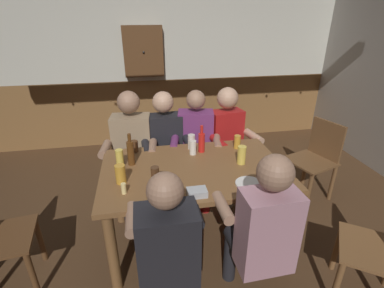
# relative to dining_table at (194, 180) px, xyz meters

# --- Properties ---
(ground_plane) EXTENTS (6.36, 6.36, 0.00)m
(ground_plane) POSITION_rel_dining_table_xyz_m (0.00, 0.07, -0.66)
(ground_plane) COLOR #4C331E
(back_wall_upper) EXTENTS (5.30, 0.12, 1.49)m
(back_wall_upper) POSITION_rel_dining_table_xyz_m (0.00, 2.42, 1.09)
(back_wall_upper) COLOR beige
(back_wall_wainscot) EXTENTS (5.30, 0.12, 1.01)m
(back_wall_wainscot) POSITION_rel_dining_table_xyz_m (0.00, 2.42, -0.16)
(back_wall_wainscot) COLOR brown
(back_wall_wainscot) RESTS_ON ground_plane
(dining_table) EXTENTS (1.52, 0.96, 0.77)m
(dining_table) POSITION_rel_dining_table_xyz_m (0.00, 0.00, 0.00)
(dining_table) COLOR brown
(dining_table) RESTS_ON ground_plane
(person_0) EXTENTS (0.56, 0.57, 1.25)m
(person_0) POSITION_rel_dining_table_xyz_m (-0.52, 0.71, 0.03)
(person_0) COLOR #997F60
(person_0) RESTS_ON ground_plane
(person_1) EXTENTS (0.52, 0.53, 1.23)m
(person_1) POSITION_rel_dining_table_xyz_m (-0.17, 0.70, 0.02)
(person_1) COLOR black
(person_1) RESTS_ON ground_plane
(person_2) EXTENTS (0.56, 0.58, 1.23)m
(person_2) POSITION_rel_dining_table_xyz_m (0.16, 0.71, 0.01)
(person_2) COLOR #6B2D66
(person_2) RESTS_ON ground_plane
(person_3) EXTENTS (0.54, 0.55, 1.24)m
(person_3) POSITION_rel_dining_table_xyz_m (0.53, 0.71, 0.03)
(person_3) COLOR #AD1919
(person_3) RESTS_ON ground_plane
(person_4) EXTENTS (0.49, 0.51, 1.21)m
(person_4) POSITION_rel_dining_table_xyz_m (-0.30, -0.71, 0.00)
(person_4) COLOR black
(person_4) RESTS_ON ground_plane
(person_5) EXTENTS (0.49, 0.51, 1.26)m
(person_5) POSITION_rel_dining_table_xyz_m (0.30, -0.71, 0.03)
(person_5) COLOR #B78493
(person_5) RESTS_ON ground_plane
(chair_empty_near_left) EXTENTS (0.56, 0.56, 0.88)m
(chair_empty_near_left) POSITION_rel_dining_table_xyz_m (1.49, 0.50, -0.18)
(chair_empty_near_left) COLOR brown
(chair_empty_near_left) RESTS_ON ground_plane
(table_candle) EXTENTS (0.04, 0.04, 0.08)m
(table_candle) POSITION_rel_dining_table_xyz_m (-0.56, -0.27, 0.15)
(table_candle) COLOR #F9E08C
(table_candle) RESTS_ON dining_table
(condiment_caddy) EXTENTS (0.14, 0.10, 0.05)m
(condiment_caddy) POSITION_rel_dining_table_xyz_m (-0.05, -0.39, 0.14)
(condiment_caddy) COLOR #B2B7BC
(condiment_caddy) RESTS_ON dining_table
(plate_0) EXTENTS (0.20, 0.20, 0.01)m
(plate_0) POSITION_rel_dining_table_xyz_m (0.36, -0.32, 0.12)
(plate_0) COLOR white
(plate_0) RESTS_ON dining_table
(bottle_0) EXTENTS (0.06, 0.06, 0.26)m
(bottle_0) POSITION_rel_dining_table_xyz_m (0.13, 0.29, 0.21)
(bottle_0) COLOR red
(bottle_0) RESTS_ON dining_table
(bottle_1) EXTENTS (0.06, 0.06, 0.28)m
(bottle_1) POSITION_rel_dining_table_xyz_m (-0.51, 0.16, 0.23)
(bottle_1) COLOR #593314
(bottle_1) RESTS_ON dining_table
(pint_glass_0) EXTENTS (0.06, 0.06, 0.13)m
(pint_glass_0) POSITION_rel_dining_table_xyz_m (0.04, 0.25, 0.18)
(pint_glass_0) COLOR white
(pint_glass_0) RESTS_ON dining_table
(pint_glass_1) EXTENTS (0.08, 0.08, 0.11)m
(pint_glass_1) POSITION_rel_dining_table_xyz_m (-0.48, 0.40, 0.17)
(pint_glass_1) COLOR #4C2D19
(pint_glass_1) RESTS_ON dining_table
(pint_glass_2) EXTENTS (0.07, 0.07, 0.14)m
(pint_glass_2) POSITION_rel_dining_table_xyz_m (0.05, 0.37, 0.18)
(pint_glass_2) COLOR white
(pint_glass_2) RESTS_ON dining_table
(pint_glass_3) EXTENTS (0.08, 0.08, 0.15)m
(pint_glass_3) POSITION_rel_dining_table_xyz_m (-0.58, -0.12, 0.19)
(pint_glass_3) COLOR gold
(pint_glass_3) RESTS_ON dining_table
(pint_glass_4) EXTENTS (0.06, 0.06, 0.16)m
(pint_glass_4) POSITION_rel_dining_table_xyz_m (-0.33, -0.21, 0.19)
(pint_glass_4) COLOR #4C2D19
(pint_glass_4) RESTS_ON dining_table
(pint_glass_5) EXTENTS (0.07, 0.07, 0.16)m
(pint_glass_5) POSITION_rel_dining_table_xyz_m (0.41, 0.01, 0.19)
(pint_glass_5) COLOR #E5C64C
(pint_glass_5) RESTS_ON dining_table
(pint_glass_6) EXTENTS (0.06, 0.06, 0.15)m
(pint_glass_6) POSITION_rel_dining_table_xyz_m (-0.60, 0.14, 0.19)
(pint_glass_6) COLOR #E5C64C
(pint_glass_6) RESTS_ON dining_table
(pint_glass_7) EXTENTS (0.06, 0.06, 0.13)m
(pint_glass_7) POSITION_rel_dining_table_xyz_m (0.48, 0.30, 0.18)
(pint_glass_7) COLOR gold
(pint_glass_7) RESTS_ON dining_table
(wall_dart_cabinet) EXTENTS (0.56, 0.15, 0.70)m
(wall_dart_cabinet) POSITION_rel_dining_table_xyz_m (-0.30, 2.29, 0.78)
(wall_dart_cabinet) COLOR brown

